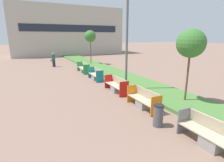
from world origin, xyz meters
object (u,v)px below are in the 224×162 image
street_lamp_post (127,31)px  sapling_tree_near (191,44)px  bench_orange_frame (144,101)px  pedestrian_walking (54,60)px  sapling_tree_far (90,36)px  bench_teal_frame (96,75)px  litter_bin (158,115)px  bench_grey_frame (213,138)px  bench_green_frame (84,69)px  bench_red_frame (116,86)px

street_lamp_post → sapling_tree_near: bearing=-60.8°
bench_orange_frame → pedestrian_walking: bearing=98.2°
bench_orange_frame → sapling_tree_far: size_ratio=0.48×
bench_teal_frame → sapling_tree_near: 7.92m
sapling_tree_near → pedestrian_walking: size_ratio=2.36×
litter_bin → sapling_tree_far: size_ratio=0.21×
bench_orange_frame → sapling_tree_far: 15.00m
bench_teal_frame → litter_bin: bench_teal_frame is taller
street_lamp_post → sapling_tree_far: 11.86m
bench_grey_frame → litter_bin: bearing=107.3°
bench_grey_frame → pedestrian_walking: (-2.14, 18.42, 0.46)m
bench_green_frame → sapling_tree_near: size_ratio=0.56×
bench_grey_frame → bench_teal_frame: 10.22m
bench_red_frame → bench_teal_frame: (-0.00, 3.64, -0.01)m
litter_bin → sapling_tree_near: sapling_tree_near is taller
bench_red_frame → bench_orange_frame: bearing=-90.0°
bench_red_frame → sapling_tree_far: 12.21m
bench_red_frame → sapling_tree_near: bearing=-54.6°
bench_teal_frame → bench_grey_frame: bearing=-90.0°
bench_orange_frame → bench_red_frame: size_ratio=0.95×
bench_red_frame → sapling_tree_near: 4.98m
bench_red_frame → bench_green_frame: same height
pedestrian_walking → bench_grey_frame: bearing=-83.4°
bench_red_frame → bench_green_frame: (0.00, 7.02, 0.00)m
sapling_tree_near → pedestrian_walking: (-4.54, 15.21, -2.31)m
bench_red_frame → bench_green_frame: bearing=90.0°
bench_green_frame → bench_grey_frame: bearing=-90.0°
bench_red_frame → bench_green_frame: size_ratio=0.99×
bench_red_frame → sapling_tree_far: bearing=78.3°
bench_green_frame → bench_red_frame: bearing=-90.0°
bench_orange_frame → bench_teal_frame: (-0.00, 6.56, -0.00)m
bench_orange_frame → litter_bin: bench_orange_frame is taller
bench_grey_frame → pedestrian_walking: size_ratio=1.39×
bench_grey_frame → pedestrian_walking: pedestrian_walking is taller
bench_green_frame → bench_orange_frame: bearing=-90.0°
bench_green_frame → sapling_tree_near: sapling_tree_near is taller
bench_green_frame → pedestrian_walking: 5.28m
litter_bin → sapling_tree_near: 4.23m
bench_teal_frame → pedestrian_walking: size_ratio=1.17×
litter_bin → sapling_tree_far: sapling_tree_far is taller
bench_grey_frame → bench_orange_frame: 3.66m
bench_orange_frame → sapling_tree_far: sapling_tree_far is taller
bench_green_frame → street_lamp_post: size_ratio=0.32×
bench_green_frame → street_lamp_post: (0.61, -7.20, 3.42)m
sapling_tree_far → pedestrian_walking: sapling_tree_far is taller
bench_orange_frame → bench_grey_frame: bearing=-90.0°
bench_green_frame → litter_bin: size_ratio=2.41×
litter_bin → street_lamp_post: 5.74m
street_lamp_post → pedestrian_walking: street_lamp_post is taller
bench_teal_frame → sapling_tree_far: sapling_tree_far is taller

